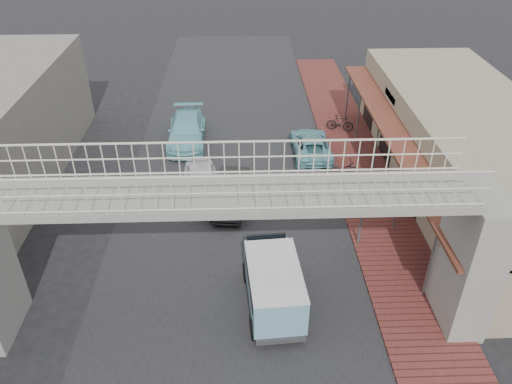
{
  "coord_description": "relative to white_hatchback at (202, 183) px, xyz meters",
  "views": [
    {
      "loc": [
        0.49,
        -15.75,
        12.9
      ],
      "look_at": [
        1.07,
        1.26,
        1.8
      ],
      "focal_mm": 35.0,
      "sensor_mm": 36.0,
      "label": 1
    }
  ],
  "objects": [
    {
      "name": "street_clock",
      "position": [
        8.65,
        -6.94,
        1.59
      ],
      "size": [
        0.66,
        0.57,
        2.6
      ],
      "rotation": [
        0.0,
        0.0,
        -0.16
      ],
      "color": "#59595B",
      "rests_on": "sidewalk"
    },
    {
      "name": "footbridge",
      "position": [
        1.34,
        -7.84,
        2.51
      ],
      "size": [
        16.4,
        2.4,
        6.34
      ],
      "color": "gray",
      "rests_on": "ground"
    },
    {
      "name": "dark_sedan",
      "position": [
        1.34,
        -0.78,
        -0.03
      ],
      "size": [
        1.8,
        4.0,
        1.27
      ],
      "primitive_type": "imported",
      "rotation": [
        0.0,
        0.0,
        -0.12
      ],
      "color": "black",
      "rests_on": "ground"
    },
    {
      "name": "angkot_curb",
      "position": [
        5.54,
        3.77,
        -0.08
      ],
      "size": [
        1.97,
        4.2,
        1.16
      ],
      "primitive_type": "imported",
      "rotation": [
        0.0,
        0.0,
        3.15
      ],
      "color": "#68ADB5",
      "rests_on": "ground"
    },
    {
      "name": "angkot_van",
      "position": [
        2.85,
        -7.19,
        0.55
      ],
      "size": [
        2.04,
        4.01,
        1.91
      ],
      "rotation": [
        0.0,
        0.0,
        0.07
      ],
      "color": "black",
      "rests_on": "ground"
    },
    {
      "name": "angkot_far",
      "position": [
        -1.15,
        5.46,
        0.04
      ],
      "size": [
        2.08,
        4.89,
        1.41
      ],
      "primitive_type": "imported",
      "rotation": [
        0.0,
        0.0,
        0.02
      ],
      "color": "#7BC9D5",
      "rests_on": "ground"
    },
    {
      "name": "arrow_sign",
      "position": [
        7.35,
        -4.1,
        2.22
      ],
      "size": [
        2.08,
        1.38,
        3.44
      ],
      "rotation": [
        0.0,
        0.0,
        -0.28
      ],
      "color": "#59595B",
      "rests_on": "sidewalk"
    },
    {
      "name": "motorcycle_near",
      "position": [
        6.64,
        1.06,
        -0.06
      ],
      "size": [
        1.99,
        0.93,
        1.01
      ],
      "primitive_type": "imported",
      "rotation": [
        0.0,
        0.0,
        1.71
      ],
      "color": "black",
      "rests_on": "sidewalk"
    },
    {
      "name": "ground",
      "position": [
        1.34,
        -3.84,
        -0.66
      ],
      "size": [
        120.0,
        120.0,
        0.0
      ],
      "primitive_type": "plane",
      "color": "black",
      "rests_on": "ground"
    },
    {
      "name": "road_strip",
      "position": [
        1.34,
        -3.84,
        -0.66
      ],
      "size": [
        10.0,
        60.0,
        0.01
      ],
      "primitive_type": "cube",
      "color": "black",
      "rests_on": "ground"
    },
    {
      "name": "motorcycle_far",
      "position": [
        7.57,
        6.4,
        -0.1
      ],
      "size": [
        1.6,
        0.88,
        0.93
      ],
      "primitive_type": "imported",
      "rotation": [
        0.0,
        0.0,
        1.26
      ],
      "color": "black",
      "rests_on": "sidewalk"
    },
    {
      "name": "white_hatchback",
      "position": [
        0.0,
        0.0,
        0.0
      ],
      "size": [
        2.08,
        4.07,
        1.33
      ],
      "primitive_type": "imported",
      "rotation": [
        0.0,
        0.0,
        0.14
      ],
      "color": "white",
      "rests_on": "ground"
    },
    {
      "name": "sidewalk",
      "position": [
        7.84,
        -0.84,
        -0.61
      ],
      "size": [
        3.0,
        40.0,
        0.1
      ],
      "primitive_type": "cube",
      "color": "brown",
      "rests_on": "ground"
    },
    {
      "name": "shophouse_row",
      "position": [
        12.31,
        0.16,
        1.35
      ],
      "size": [
        7.2,
        18.0,
        4.0
      ],
      "color": "gray",
      "rests_on": "ground"
    }
  ]
}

